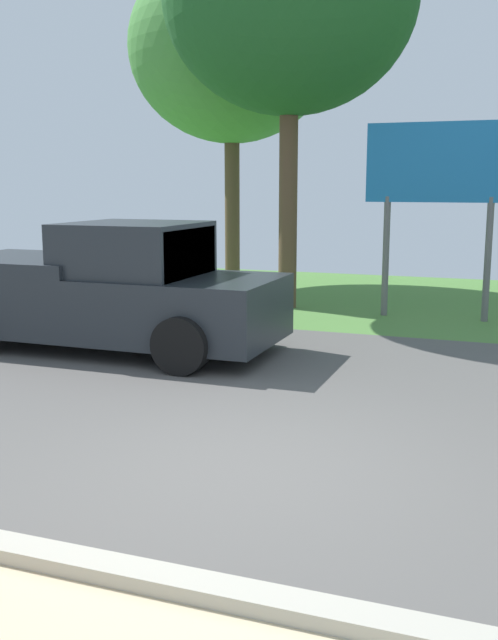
{
  "coord_description": "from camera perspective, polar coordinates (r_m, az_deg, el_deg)",
  "views": [
    {
      "loc": [
        2.05,
        -5.64,
        2.42
      ],
      "look_at": [
        -0.41,
        1.0,
        1.1
      ],
      "focal_mm": 41.04,
      "sensor_mm": 36.0,
      "label": 1
    }
  ],
  "objects": [
    {
      "name": "ground_plane",
      "position": [
        9.17,
        6.63,
        -5.14
      ],
      "size": [
        40.0,
        22.0,
        0.2
      ],
      "color": "#565451"
    },
    {
      "name": "pickup_truck",
      "position": [
        11.0,
        -10.99,
        2.25
      ],
      "size": [
        5.2,
        2.28,
        1.88
      ],
      "rotation": [
        0.0,
        0.0,
        -0.03
      ],
      "color": "#23282D",
      "rests_on": "ground_plane"
    },
    {
      "name": "roadside_billboard",
      "position": [
        13.63,
        14.62,
        10.75
      ],
      "size": [
        2.6,
        0.12,
        3.5
      ],
      "color": "slate",
      "rests_on": "ground_plane"
    },
    {
      "name": "tree_center_back",
      "position": [
        18.19,
        -1.37,
        20.43
      ],
      "size": [
        4.82,
        4.82,
        7.75
      ],
      "color": "brown",
      "rests_on": "ground_plane"
    }
  ]
}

